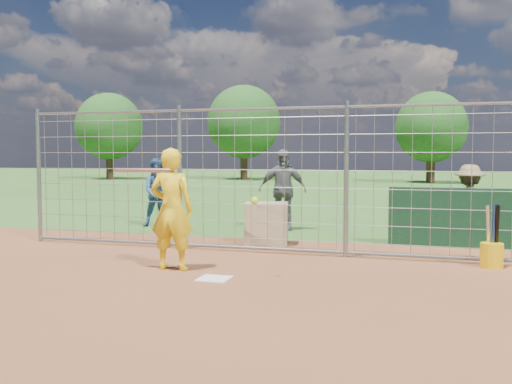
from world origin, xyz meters
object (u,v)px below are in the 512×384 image
(batter, at_px, (172,209))
(bucket_with_bats, at_px, (492,252))
(equipment_bin, at_px, (266,223))
(bystander_c, at_px, (469,204))
(bystander_a, at_px, (159,192))
(bystander_b, at_px, (282,190))

(batter, height_order, bucket_with_bats, batter)
(equipment_bin, xyz_separation_m, bucket_with_bats, (3.89, -1.19, -0.15))
(bystander_c, relative_size, bucket_with_bats, 1.56)
(batter, bearing_deg, bucket_with_bats, -165.35)
(equipment_bin, relative_size, bucket_with_bats, 0.82)
(bystander_a, height_order, bucket_with_bats, bystander_a)
(bystander_a, height_order, equipment_bin, bystander_a)
(bystander_c, height_order, equipment_bin, bystander_c)
(bystander_a, xyz_separation_m, bucket_with_bats, (7.05, -3.03, -0.57))
(batter, distance_m, bystander_a, 5.18)
(bystander_b, distance_m, bystander_c, 4.03)
(bystander_c, bearing_deg, bucket_with_bats, 89.36)
(bystander_c, bearing_deg, bystander_b, -18.50)
(bystander_a, height_order, bystander_b, bystander_b)
(batter, bearing_deg, bystander_c, -142.32)
(bucket_with_bats, bearing_deg, bystander_c, 94.31)
(equipment_bin, height_order, bucket_with_bats, bucket_with_bats)
(bystander_a, xyz_separation_m, bystander_c, (6.87, -0.66, -0.05))
(bystander_a, distance_m, equipment_bin, 3.68)
(bucket_with_bats, bearing_deg, bystander_b, 141.09)
(bystander_a, relative_size, bucket_with_bats, 1.66)
(batter, relative_size, bystander_c, 1.19)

